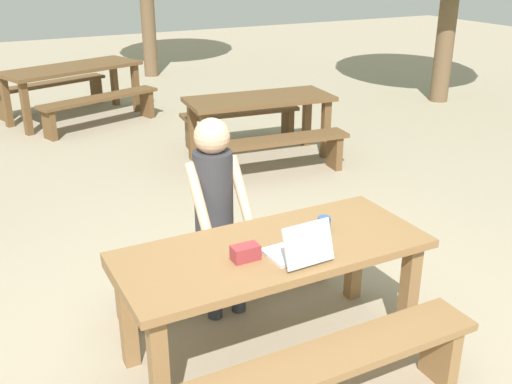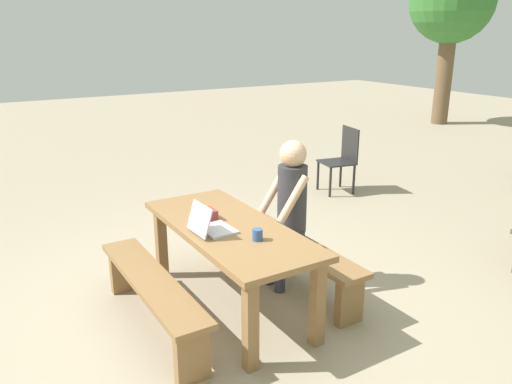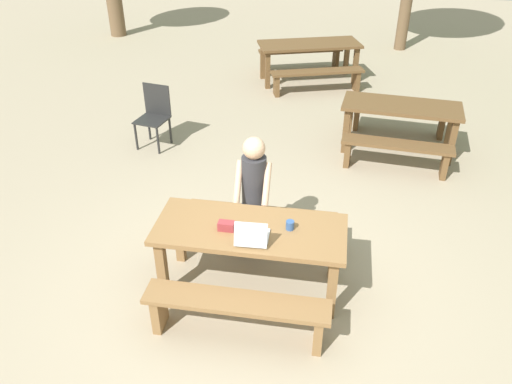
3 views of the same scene
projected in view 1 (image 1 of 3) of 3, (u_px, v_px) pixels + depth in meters
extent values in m
plane|color=tan|center=(272.00, 350.00, 3.78)|extent=(30.00, 30.00, 0.00)
cube|color=olive|center=(273.00, 250.00, 3.51)|extent=(1.85, 0.78, 0.05)
cube|color=olive|center=(159.00, 372.00, 3.06)|extent=(0.09, 0.09, 0.69)
cube|color=olive|center=(409.00, 293.00, 3.76)|extent=(0.09, 0.09, 0.69)
cube|color=olive|center=(127.00, 315.00, 3.54)|extent=(0.09, 0.09, 0.69)
cube|color=olive|center=(355.00, 254.00, 4.24)|extent=(0.09, 0.09, 0.69)
cube|color=olive|center=(337.00, 356.00, 3.06)|extent=(1.67, 0.30, 0.05)
cube|color=olive|center=(440.00, 351.00, 3.46)|extent=(0.08, 0.24, 0.40)
cube|color=olive|center=(226.00, 246.00, 4.18)|extent=(1.67, 0.30, 0.05)
cube|color=olive|center=(125.00, 300.00, 3.96)|extent=(0.08, 0.24, 0.40)
cube|color=olive|center=(313.00, 251.00, 4.58)|extent=(0.08, 0.24, 0.40)
cube|color=silver|center=(292.00, 252.00, 3.41)|extent=(0.31, 0.25, 0.02)
cube|color=silver|center=(308.00, 244.00, 3.24)|extent=(0.30, 0.09, 0.23)
cube|color=black|center=(308.00, 243.00, 3.24)|extent=(0.28, 0.08, 0.21)
cube|color=#993338|center=(245.00, 253.00, 3.33)|extent=(0.16, 0.09, 0.09)
cylinder|color=#335693|center=(324.00, 224.00, 3.68)|extent=(0.08, 0.08, 0.09)
cylinder|color=#333847|center=(214.00, 289.00, 4.04)|extent=(0.10, 0.10, 0.45)
cylinder|color=#333847|center=(238.00, 282.00, 4.12)|extent=(0.10, 0.10, 0.45)
cube|color=#333847|center=(220.00, 246.00, 4.05)|extent=(0.28, 0.28, 0.12)
cylinder|color=#333338|center=(214.00, 195.00, 4.00)|extent=(0.26, 0.26, 0.61)
cylinder|color=#DBAD89|center=(198.00, 196.00, 3.83)|extent=(0.07, 0.32, 0.41)
cylinder|color=#DBAD89|center=(240.00, 188.00, 3.96)|extent=(0.07, 0.32, 0.41)
sphere|color=#DBAD89|center=(212.00, 136.00, 3.84)|extent=(0.24, 0.24, 0.24)
cube|color=brown|center=(71.00, 68.00, 8.62)|extent=(2.12, 1.37, 0.05)
cube|color=brown|center=(26.00, 109.00, 7.99)|extent=(0.11, 0.11, 0.72)
cube|color=brown|center=(136.00, 88.00, 9.18)|extent=(0.11, 0.11, 0.72)
cube|color=brown|center=(6.00, 102.00, 8.36)|extent=(0.11, 0.11, 0.72)
cube|color=brown|center=(114.00, 83.00, 9.55)|extent=(0.11, 0.11, 0.72)
cube|color=brown|center=(100.00, 98.00, 8.30)|extent=(1.78, 0.86, 0.05)
cube|color=brown|center=(49.00, 125.00, 7.86)|extent=(0.15, 0.25, 0.40)
cube|color=brown|center=(147.00, 104.00, 8.91)|extent=(0.15, 0.25, 0.40)
cube|color=brown|center=(50.00, 84.00, 9.19)|extent=(1.78, 0.86, 0.05)
cube|color=brown|center=(2.00, 107.00, 8.74)|extent=(0.15, 0.25, 0.40)
cube|color=brown|center=(96.00, 90.00, 9.80)|extent=(0.15, 0.25, 0.40)
cube|color=brown|center=(260.00, 99.00, 6.96)|extent=(1.77, 0.87, 0.05)
cube|color=brown|center=(205.00, 143.00, 6.62)|extent=(0.10, 0.10, 0.70)
cube|color=brown|center=(326.00, 129.00, 7.14)|extent=(0.10, 0.10, 0.70)
cube|color=brown|center=(192.00, 131.00, 7.06)|extent=(0.10, 0.10, 0.70)
cube|color=brown|center=(307.00, 119.00, 7.58)|extent=(0.10, 0.10, 0.70)
cube|color=brown|center=(282.00, 140.00, 6.52)|extent=(1.56, 0.45, 0.05)
cube|color=brown|center=(224.00, 166.00, 6.37)|extent=(0.10, 0.25, 0.39)
cube|color=brown|center=(335.00, 152.00, 6.84)|extent=(0.10, 0.25, 0.39)
cube|color=brown|center=(240.00, 112.00, 7.63)|extent=(1.56, 0.45, 0.05)
cube|color=brown|center=(191.00, 134.00, 7.48)|extent=(0.10, 0.25, 0.39)
cube|color=brown|center=(288.00, 123.00, 7.94)|extent=(0.10, 0.25, 0.39)
cylinder|color=brown|center=(446.00, 31.00, 9.51)|extent=(0.29, 0.29, 2.26)
cylinder|color=brown|center=(147.00, 0.00, 11.33)|extent=(0.27, 0.27, 2.90)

